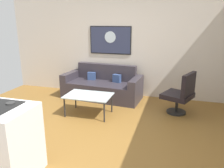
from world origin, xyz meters
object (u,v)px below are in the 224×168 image
at_px(coffee_table, 89,97).
at_px(wall_painting, 110,40).
at_px(couch, 102,87).
at_px(armchair, 181,94).

xyz_separation_m(coffee_table, wall_painting, (0.02, 1.51, 1.03)).
relative_size(couch, wall_painting, 1.85).
bearing_deg(couch, wall_painting, 77.03).
relative_size(couch, coffee_table, 2.14).
bearing_deg(couch, armchair, -15.67).
distance_m(armchair, wall_painting, 2.27).
distance_m(couch, armchair, 1.99).
xyz_separation_m(couch, coffee_table, (0.07, -1.11, 0.12)).
bearing_deg(armchair, wall_painting, 152.71).
bearing_deg(coffee_table, wall_painting, 89.19).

